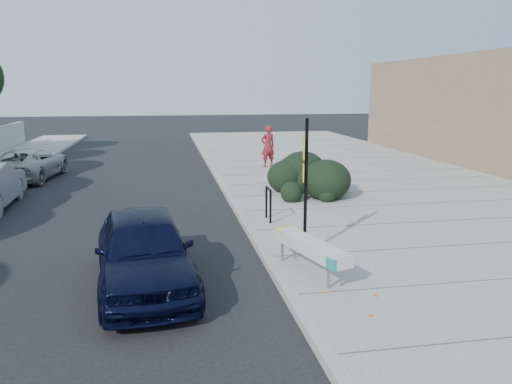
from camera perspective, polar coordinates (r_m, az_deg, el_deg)
The scene contains 10 objects.
ground at distance 10.59m, azimuth 1.42°, elevation -8.18°, with size 120.00×120.00×0.00m, color black.
sidewalk_near at distance 16.98m, azimuth 16.67°, elevation -0.76°, with size 11.20×50.00×0.15m, color gray.
curb_near at distance 15.30m, azimuth -2.39°, elevation -1.57°, with size 0.22×50.00×0.17m, color #9E9E99.
bench at distance 9.58m, azimuth 6.22°, elevation -6.25°, with size 1.01×2.19×0.65m.
bike_rack at distance 13.24m, azimuth 1.43°, elevation -1.00°, with size 0.06×0.61×0.89m.
sign_post at distance 10.38m, azimuth 5.63°, elevation 1.48°, with size 0.14×0.33×2.88m.
hedge at distance 17.32m, azimuth 5.58°, elevation 2.67°, with size 1.98×3.95×1.48m, color black.
sedan_navy at distance 9.42m, azimuth -12.70°, elevation -6.48°, with size 1.68×4.17×1.42m, color black.
suv_silver at distance 22.15m, azimuth -24.54°, elevation 2.96°, with size 2.08×4.52×1.26m, color #A3A6A9.
pedestrian at distance 22.36m, azimuth 1.37°, elevation 5.25°, with size 0.68×0.44×1.85m, color maroon.
Camera 1 is at (-2.04, -9.75, 3.61)m, focal length 35.00 mm.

